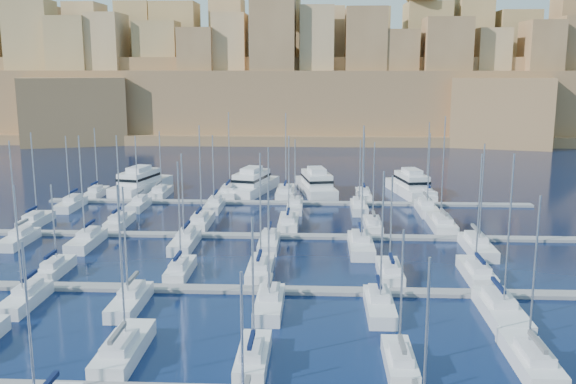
# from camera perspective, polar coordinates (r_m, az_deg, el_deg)

# --- Properties ---
(ground) EXTENTS (600.00, 600.00, 0.00)m
(ground) POSITION_cam_1_polar(r_m,az_deg,el_deg) (80.76, -1.18, -5.93)
(ground) COLOR black
(ground) RESTS_ON ground
(pontoon_mid_near) EXTENTS (84.00, 2.00, 0.40)m
(pontoon_mid_near) POSITION_cam_1_polar(r_m,az_deg,el_deg) (69.36, -1.87, -8.70)
(pontoon_mid_near) COLOR slate
(pontoon_mid_near) RESTS_ON ground
(pontoon_mid_far) EXTENTS (84.00, 2.00, 0.40)m
(pontoon_mid_far) POSITION_cam_1_polar(r_m,az_deg,el_deg) (90.29, -0.75, -3.93)
(pontoon_mid_far) COLOR slate
(pontoon_mid_far) RESTS_ON ground
(pontoon_far) EXTENTS (84.00, 2.00, 0.40)m
(pontoon_far) POSITION_cam_1_polar(r_m,az_deg,el_deg) (111.63, -0.06, -0.96)
(pontoon_far) COLOR slate
(pontoon_far) RESTS_ON ground
(sailboat_2) EXTENTS (2.93, 9.78, 14.82)m
(sailboat_2) POSITION_cam_1_polar(r_m,az_deg,el_deg) (56.27, -14.41, -13.38)
(sailboat_2) COLOR silver
(sailboat_2) RESTS_ON ground
(sailboat_3) EXTENTS (2.44, 8.14, 12.49)m
(sailboat_3) POSITION_cam_1_polar(r_m,az_deg,el_deg) (53.48, -3.12, -14.42)
(sailboat_3) COLOR silver
(sailboat_3) RESTS_ON ground
(sailboat_4) EXTENTS (2.29, 7.63, 11.70)m
(sailboat_4) POSITION_cam_1_polar(r_m,az_deg,el_deg) (53.43, 9.90, -14.62)
(sailboat_4) COLOR silver
(sailboat_4) RESTS_ON ground
(sailboat_5) EXTENTS (2.89, 9.63, 14.28)m
(sailboat_5) POSITION_cam_1_polar(r_m,az_deg,el_deg) (56.54, 20.74, -13.67)
(sailboat_5) COLOR silver
(sailboat_5) RESTS_ON ground
(sailboat_13) EXTENTS (2.23, 7.44, 10.79)m
(sailboat_13) POSITION_cam_1_polar(r_m,az_deg,el_deg) (79.38, -19.99, -6.41)
(sailboat_13) COLOR silver
(sailboat_13) RESTS_ON ground
(sailboat_14) EXTENTS (2.37, 7.89, 13.51)m
(sailboat_14) POSITION_cam_1_polar(r_m,az_deg,el_deg) (75.22, -9.56, -6.81)
(sailboat_14) COLOR silver
(sailboat_14) RESTS_ON ground
(sailboat_15) EXTENTS (2.76, 9.22, 14.44)m
(sailboat_15) POSITION_cam_1_polar(r_m,az_deg,el_deg) (74.45, -2.47, -6.84)
(sailboat_15) COLOR silver
(sailboat_15) RESTS_ON ground
(sailboat_16) EXTENTS (2.55, 8.49, 12.06)m
(sailboat_16) POSITION_cam_1_polar(r_m,az_deg,el_deg) (74.28, 9.05, -7.04)
(sailboat_16) COLOR silver
(sailboat_16) RESTS_ON ground
(sailboat_17) EXTENTS (2.78, 9.27, 14.52)m
(sailboat_17) POSITION_cam_1_polar(r_m,az_deg,el_deg) (76.34, 16.40, -6.84)
(sailboat_17) COLOR silver
(sailboat_17) RESTS_ON ground
(sailboat_19) EXTENTS (2.50, 8.33, 12.76)m
(sailboat_19) POSITION_cam_1_polar(r_m,az_deg,el_deg) (70.64, -22.29, -8.74)
(sailboat_19) COLOR silver
(sailboat_19) RESTS_ON ground
(sailboat_20) EXTENTS (2.61, 8.70, 12.73)m
(sailboat_20) POSITION_cam_1_polar(r_m,az_deg,el_deg) (66.73, -13.87, -9.38)
(sailboat_20) COLOR silver
(sailboat_20) RESTS_ON ground
(sailboat_21) EXTENTS (2.62, 8.74, 13.24)m
(sailboat_21) POSITION_cam_1_polar(r_m,az_deg,el_deg) (64.21, -1.66, -9.87)
(sailboat_21) COLOR silver
(sailboat_21) RESTS_ON ground
(sailboat_22) EXTENTS (2.64, 8.80, 14.45)m
(sailboat_22) POSITION_cam_1_polar(r_m,az_deg,el_deg) (64.30, 8.13, -9.94)
(sailboat_22) COLOR silver
(sailboat_22) RESTS_ON ground
(sailboat_23) EXTENTS (3.22, 10.73, 16.31)m
(sailboat_23) POSITION_cam_1_polar(r_m,az_deg,el_deg) (65.51, 18.42, -9.99)
(sailboat_23) COLOR silver
(sailboat_23) RESTS_ON ground
(sailboat_24) EXTENTS (2.57, 8.56, 14.29)m
(sailboat_24) POSITION_cam_1_polar(r_m,az_deg,el_deg) (104.12, -21.51, -2.36)
(sailboat_24) COLOR silver
(sailboat_24) RESTS_ON ground
(sailboat_25) EXTENTS (2.53, 8.45, 13.95)m
(sailboat_25) POSITION_cam_1_polar(r_m,az_deg,el_deg) (99.50, -14.75, -2.55)
(sailboat_25) COLOR silver
(sailboat_25) RESTS_ON ground
(sailboat_26) EXTENTS (2.84, 9.46, 15.44)m
(sailboat_26) POSITION_cam_1_polar(r_m,az_deg,el_deg) (97.02, -7.75, -2.61)
(sailboat_26) COLOR silver
(sailboat_26) RESTS_ON ground
(sailboat_27) EXTENTS (2.84, 9.48, 13.94)m
(sailboat_27) POSITION_cam_1_polar(r_m,az_deg,el_deg) (95.53, 0.05, -2.73)
(sailboat_27) COLOR silver
(sailboat_27) RESTS_ON ground
(sailboat_28) EXTENTS (2.42, 8.08, 13.18)m
(sailboat_28) POSITION_cam_1_polar(r_m,az_deg,el_deg) (95.11, 7.55, -2.91)
(sailboat_28) COLOR silver
(sailboat_28) RESTS_ON ground
(sailboat_29) EXTENTS (3.15, 10.51, 16.86)m
(sailboat_29) POSITION_cam_1_polar(r_m,az_deg,el_deg) (97.63, 13.47, -2.72)
(sailboat_29) COLOR silver
(sailboat_29) RESTS_ON ground
(sailboat_30) EXTENTS (2.55, 8.51, 14.43)m
(sailboat_30) POSITION_cam_1_polar(r_m,az_deg,el_deg) (94.12, -22.79, -3.85)
(sailboat_30) COLOR silver
(sailboat_30) RESTS_ON ground
(sailboat_31) EXTENTS (2.80, 9.34, 15.20)m
(sailboat_31) POSITION_cam_1_polar(r_m,az_deg,el_deg) (90.10, -17.45, -4.13)
(sailboat_31) COLOR silver
(sailboat_31) RESTS_ON ground
(sailboat_32) EXTENTS (2.81, 9.36, 12.93)m
(sailboat_32) POSITION_cam_1_polar(r_m,az_deg,el_deg) (86.45, -9.14, -4.40)
(sailboat_32) COLOR silver
(sailboat_32) RESTS_ON ground
(sailboat_33) EXTENTS (2.53, 8.44, 13.76)m
(sailboat_33) POSITION_cam_1_polar(r_m,az_deg,el_deg) (85.30, -1.69, -4.47)
(sailboat_33) COLOR silver
(sailboat_33) RESTS_ON ground
(sailboat_34) EXTENTS (3.08, 10.26, 16.69)m
(sailboat_34) POSITION_cam_1_polar(r_m,az_deg,el_deg) (84.37, 6.49, -4.69)
(sailboat_34) COLOR silver
(sailboat_34) RESTS_ON ground
(sailboat_35) EXTENTS (3.03, 10.10, 14.51)m
(sailboat_35) POSITION_cam_1_polar(r_m,az_deg,el_deg) (86.76, 16.48, -4.66)
(sailboat_35) COLOR silver
(sailboat_35) RESTS_ON ground
(sailboat_36) EXTENTS (2.31, 7.69, 12.85)m
(sailboat_36) POSITION_cam_1_polar(r_m,az_deg,el_deg) (122.97, -16.62, -0.04)
(sailboat_36) COLOR silver
(sailboat_36) RESTS_ON ground
(sailboat_37) EXTENTS (2.69, 8.95, 12.30)m
(sailboat_37) POSITION_cam_1_polar(r_m,az_deg,el_deg) (120.19, -11.24, -0.04)
(sailboat_37) COLOR silver
(sailboat_37) RESTS_ON ground
(sailboat_38) EXTENTS (3.21, 10.70, 15.69)m
(sailboat_38) POSITION_cam_1_polar(r_m,az_deg,el_deg) (118.62, -5.24, 0.01)
(sailboat_38) COLOR silver
(sailboat_38) RESTS_ON ground
(sailboat_39) EXTENTS (3.22, 10.74, 15.56)m
(sailboat_39) POSITION_cam_1_polar(r_m,az_deg,el_deg) (117.65, -0.21, -0.04)
(sailboat_39) COLOR silver
(sailboat_39) RESTS_ON ground
(sailboat_40) EXTENTS (2.53, 8.43, 12.23)m
(sailboat_40) POSITION_cam_1_polar(r_m,az_deg,el_deg) (116.68, 6.71, -0.24)
(sailboat_40) COLOR silver
(sailboat_40) RESTS_ON ground
(sailboat_41) EXTENTS (2.52, 8.39, 14.14)m
(sailboat_41) POSITION_cam_1_polar(r_m,az_deg,el_deg) (118.00, 12.24, -0.28)
(sailboat_41) COLOR silver
(sailboat_41) RESTS_ON ground
(sailboat_42) EXTENTS (2.68, 8.94, 12.61)m
(sailboat_42) POSITION_cam_1_polar(r_m,az_deg,el_deg) (114.03, -18.71, -1.03)
(sailboat_42) COLOR silver
(sailboat_42) RESTS_ON ground
(sailboat_43) EXTENTS (2.42, 8.07, 12.66)m
(sailboat_43) POSITION_cam_1_polar(r_m,az_deg,el_deg) (110.76, -13.10, -1.08)
(sailboat_43) COLOR silver
(sailboat_43) RESTS_ON ground
(sailboat_44) EXTENTS (2.54, 8.45, 12.84)m
(sailboat_44) POSITION_cam_1_polar(r_m,az_deg,el_deg) (107.79, -6.55, -1.19)
(sailboat_44) COLOR silver
(sailboat_44) RESTS_ON ground
(sailboat_45) EXTENTS (2.50, 8.32, 12.26)m
(sailboat_45) POSITION_cam_1_polar(r_m,az_deg,el_deg) (106.53, 0.63, -1.27)
(sailboat_45) COLOR silver
(sailboat_45) RESTS_ON ground
(sailboat_46) EXTENTS (2.56, 8.54, 12.22)m
(sailboat_46) POSITION_cam_1_polar(r_m,az_deg,el_deg) (106.56, 6.33, -1.34)
(sailboat_46) COLOR silver
(sailboat_46) RESTS_ON ground
(sailboat_47) EXTENTS (2.80, 9.32, 13.45)m
(sailboat_47) POSITION_cam_1_polar(r_m,az_deg,el_deg) (107.45, 12.20, -1.41)
(sailboat_47) COLOR silver
(sailboat_47) RESTS_ON ground
(motor_yacht_a) EXTENTS (8.69, 17.45, 5.25)m
(motor_yacht_a) POSITION_cam_1_polar(r_m,az_deg,el_deg) (125.23, -12.97, 0.81)
(motor_yacht_a) COLOR silver
(motor_yacht_a) RESTS_ON ground
(motor_yacht_b) EXTENTS (9.04, 17.47, 5.25)m
(motor_yacht_b) POSITION_cam_1_polar(r_m,az_deg,el_deg) (121.21, -3.17, 0.74)
(motor_yacht_b) COLOR silver
(motor_yacht_b) RESTS_ON ground
(motor_yacht_c) EXTENTS (8.25, 17.61, 5.25)m
(motor_yacht_c) POSITION_cam_1_polar(r_m,az_deg,el_deg) (120.66, 2.51, 0.70)
(motor_yacht_c) COLOR silver
(motor_yacht_c) RESTS_ON ground
(motor_yacht_d) EXTENTS (7.67, 16.32, 5.25)m
(motor_yacht_d) POSITION_cam_1_polar(r_m,az_deg,el_deg) (121.29, 10.85, 0.56)
(motor_yacht_d) COLOR silver
(motor_yacht_d) RESTS_ON ground
(fortified_city) EXTENTS (460.00, 108.95, 59.52)m
(fortified_city) POSITION_cam_1_polar(r_m,az_deg,el_deg) (232.46, 1.41, 9.04)
(fortified_city) COLOR brown
(fortified_city) RESTS_ON ground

